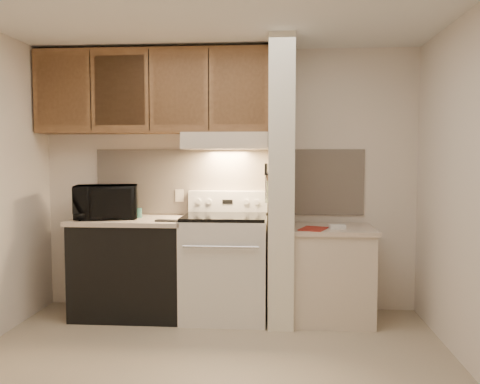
# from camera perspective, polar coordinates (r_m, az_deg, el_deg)

# --- Properties ---
(floor) EXTENTS (3.60, 3.60, 0.00)m
(floor) POSITION_cam_1_polar(r_m,az_deg,el_deg) (3.75, -3.64, -19.27)
(floor) COLOR #B8A78C
(floor) RESTS_ON ground
(ceiling) EXTENTS (3.60, 3.60, 0.00)m
(ceiling) POSITION_cam_1_polar(r_m,az_deg,el_deg) (3.59, -3.83, 20.44)
(ceiling) COLOR white
(ceiling) RESTS_ON wall_back
(wall_back) EXTENTS (3.60, 2.50, 0.02)m
(wall_back) POSITION_cam_1_polar(r_m,az_deg,el_deg) (4.94, -1.30, 1.32)
(wall_back) COLOR silver
(wall_back) RESTS_ON floor
(wall_right) EXTENTS (0.02, 3.00, 2.50)m
(wall_right) POSITION_cam_1_polar(r_m,az_deg,el_deg) (3.67, 25.36, -0.03)
(wall_right) COLOR silver
(wall_right) RESTS_ON floor
(backsplash) EXTENTS (2.60, 0.02, 0.63)m
(backsplash) POSITION_cam_1_polar(r_m,az_deg,el_deg) (4.93, -1.31, 1.14)
(backsplash) COLOR beige
(backsplash) RESTS_ON wall_back
(range_body) EXTENTS (0.76, 0.65, 0.92)m
(range_body) POSITION_cam_1_polar(r_m,az_deg,el_deg) (4.71, -1.70, -8.53)
(range_body) COLOR silver
(range_body) RESTS_ON floor
(oven_window) EXTENTS (0.50, 0.01, 0.30)m
(oven_window) POSITION_cam_1_polar(r_m,az_deg,el_deg) (4.39, -2.14, -8.92)
(oven_window) COLOR black
(oven_window) RESTS_ON range_body
(oven_handle) EXTENTS (0.65, 0.02, 0.02)m
(oven_handle) POSITION_cam_1_polar(r_m,az_deg,el_deg) (4.31, -2.20, -6.18)
(oven_handle) COLOR silver
(oven_handle) RESTS_ON range_body
(cooktop) EXTENTS (0.74, 0.64, 0.03)m
(cooktop) POSITION_cam_1_polar(r_m,az_deg,el_deg) (4.63, -1.71, -2.78)
(cooktop) COLOR black
(cooktop) RESTS_ON range_body
(range_backguard) EXTENTS (0.76, 0.08, 0.20)m
(range_backguard) POSITION_cam_1_polar(r_m,az_deg,el_deg) (4.90, -1.37, -1.05)
(range_backguard) COLOR silver
(range_backguard) RESTS_ON range_body
(range_display) EXTENTS (0.10, 0.01, 0.04)m
(range_display) POSITION_cam_1_polar(r_m,az_deg,el_deg) (4.86, -1.41, -1.10)
(range_display) COLOR black
(range_display) RESTS_ON range_backguard
(range_knob_left_outer) EXTENTS (0.05, 0.02, 0.05)m
(range_knob_left_outer) POSITION_cam_1_polar(r_m,az_deg,el_deg) (4.89, -4.69, -1.07)
(range_knob_left_outer) COLOR silver
(range_knob_left_outer) RESTS_ON range_backguard
(range_knob_left_inner) EXTENTS (0.05, 0.02, 0.05)m
(range_knob_left_inner) POSITION_cam_1_polar(r_m,az_deg,el_deg) (4.87, -3.52, -1.08)
(range_knob_left_inner) COLOR silver
(range_knob_left_inner) RESTS_ON range_backguard
(range_knob_right_inner) EXTENTS (0.05, 0.02, 0.05)m
(range_knob_right_inner) POSITION_cam_1_polar(r_m,az_deg,el_deg) (4.84, 0.70, -1.11)
(range_knob_right_inner) COLOR silver
(range_knob_right_inner) RESTS_ON range_backguard
(range_knob_right_outer) EXTENTS (0.05, 0.02, 0.05)m
(range_knob_right_outer) POSITION_cam_1_polar(r_m,az_deg,el_deg) (4.83, 1.89, -1.12)
(range_knob_right_outer) COLOR silver
(range_knob_right_outer) RESTS_ON range_backguard
(dishwasher_front) EXTENTS (1.00, 0.63, 0.87)m
(dishwasher_front) POSITION_cam_1_polar(r_m,az_deg,el_deg) (4.89, -12.11, -8.44)
(dishwasher_front) COLOR black
(dishwasher_front) RESTS_ON floor
(left_countertop) EXTENTS (1.04, 0.67, 0.04)m
(left_countertop) POSITION_cam_1_polar(r_m,az_deg,el_deg) (4.81, -12.19, -3.15)
(left_countertop) COLOR beige
(left_countertop) RESTS_ON dishwasher_front
(spoon_rest) EXTENTS (0.23, 0.10, 0.02)m
(spoon_rest) POSITION_cam_1_polar(r_m,az_deg,el_deg) (4.52, -8.04, -3.21)
(spoon_rest) COLOR black
(spoon_rest) RESTS_ON left_countertop
(teal_jar) EXTENTS (0.09, 0.09, 0.09)m
(teal_jar) POSITION_cam_1_polar(r_m,az_deg,el_deg) (4.85, -11.43, -2.30)
(teal_jar) COLOR #2B5E58
(teal_jar) RESTS_ON left_countertop
(outlet) EXTENTS (0.08, 0.01, 0.12)m
(outlet) POSITION_cam_1_polar(r_m,az_deg,el_deg) (5.00, -6.81, -0.40)
(outlet) COLOR beige
(outlet) RESTS_ON backsplash
(microwave) EXTENTS (0.63, 0.50, 0.31)m
(microwave) POSITION_cam_1_polar(r_m,az_deg,el_deg) (4.84, -14.78, -1.07)
(microwave) COLOR black
(microwave) RESTS_ON left_countertop
(partition_pillar) EXTENTS (0.22, 0.70, 2.50)m
(partition_pillar) POSITION_cam_1_polar(r_m,az_deg,el_deg) (4.57, 4.65, 1.08)
(partition_pillar) COLOR white
(partition_pillar) RESTS_ON floor
(pillar_trim) EXTENTS (0.01, 0.70, 0.04)m
(pillar_trim) POSITION_cam_1_polar(r_m,az_deg,el_deg) (4.57, 3.19, 1.72)
(pillar_trim) COLOR brown
(pillar_trim) RESTS_ON partition_pillar
(knife_strip) EXTENTS (0.02, 0.42, 0.04)m
(knife_strip) POSITION_cam_1_polar(r_m,az_deg,el_deg) (4.52, 3.11, 1.95)
(knife_strip) COLOR black
(knife_strip) RESTS_ON partition_pillar
(knife_blade_a) EXTENTS (0.01, 0.03, 0.16)m
(knife_blade_a) POSITION_cam_1_polar(r_m,az_deg,el_deg) (4.35, 2.90, 0.55)
(knife_blade_a) COLOR silver
(knife_blade_a) RESTS_ON knife_strip
(knife_handle_a) EXTENTS (0.02, 0.02, 0.10)m
(knife_handle_a) POSITION_cam_1_polar(r_m,az_deg,el_deg) (4.36, 2.91, 2.53)
(knife_handle_a) COLOR black
(knife_handle_a) RESTS_ON knife_strip
(knife_blade_b) EXTENTS (0.01, 0.04, 0.18)m
(knife_blade_b) POSITION_cam_1_polar(r_m,az_deg,el_deg) (4.45, 2.93, 0.49)
(knife_blade_b) COLOR silver
(knife_blade_b) RESTS_ON knife_strip
(knife_handle_b) EXTENTS (0.02, 0.02, 0.10)m
(knife_handle_b) POSITION_cam_1_polar(r_m,az_deg,el_deg) (4.44, 2.94, 2.56)
(knife_handle_b) COLOR black
(knife_handle_b) RESTS_ON knife_strip
(knife_blade_c) EXTENTS (0.01, 0.04, 0.20)m
(knife_blade_c) POSITION_cam_1_polar(r_m,az_deg,el_deg) (4.53, 2.95, 0.43)
(knife_blade_c) COLOR silver
(knife_blade_c) RESTS_ON knife_strip
(knife_handle_c) EXTENTS (0.02, 0.02, 0.10)m
(knife_handle_c) POSITION_cam_1_polar(r_m,az_deg,el_deg) (4.52, 2.96, 2.58)
(knife_handle_c) COLOR black
(knife_handle_c) RESTS_ON knife_strip
(knife_blade_d) EXTENTS (0.01, 0.04, 0.16)m
(knife_blade_d) POSITION_cam_1_polar(r_m,az_deg,el_deg) (4.62, 2.98, 0.75)
(knife_blade_d) COLOR silver
(knife_blade_d) RESTS_ON knife_strip
(knife_handle_d) EXTENTS (0.02, 0.02, 0.10)m
(knife_handle_d) POSITION_cam_1_polar(r_m,az_deg,el_deg) (4.60, 2.98, 2.61)
(knife_handle_d) COLOR black
(knife_handle_d) RESTS_ON knife_strip
(knife_blade_e) EXTENTS (0.01, 0.04, 0.18)m
(knife_blade_e) POSITION_cam_1_polar(r_m,az_deg,el_deg) (4.69, 3.00, 0.68)
(knife_blade_e) COLOR silver
(knife_blade_e) RESTS_ON knife_strip
(knife_handle_e) EXTENTS (0.02, 0.02, 0.10)m
(knife_handle_e) POSITION_cam_1_polar(r_m,az_deg,el_deg) (4.68, 3.00, 2.63)
(knife_handle_e) COLOR black
(knife_handle_e) RESTS_ON knife_strip
(oven_mitt) EXTENTS (0.03, 0.10, 0.25)m
(oven_mitt) POSITION_cam_1_polar(r_m,az_deg,el_deg) (4.74, 3.04, 0.33)
(oven_mitt) COLOR gray
(oven_mitt) RESTS_ON partition_pillar
(right_cab_base) EXTENTS (0.70, 0.60, 0.81)m
(right_cab_base) POSITION_cam_1_polar(r_m,az_deg,el_deg) (4.72, 10.26, -9.26)
(right_cab_base) COLOR beige
(right_cab_base) RESTS_ON floor
(right_countertop) EXTENTS (0.74, 0.64, 0.04)m
(right_countertop) POSITION_cam_1_polar(r_m,az_deg,el_deg) (4.64, 10.33, -4.14)
(right_countertop) COLOR beige
(right_countertop) RESTS_ON right_cab_base
(red_folder) EXTENTS (0.28, 0.33, 0.01)m
(red_folder) POSITION_cam_1_polar(r_m,az_deg,el_deg) (4.47, 8.23, -4.11)
(red_folder) COLOR maroon
(red_folder) RESTS_ON right_countertop
(white_box) EXTENTS (0.14, 0.10, 0.04)m
(white_box) POSITION_cam_1_polar(r_m,az_deg,el_deg) (4.54, 10.88, -3.84)
(white_box) COLOR white
(white_box) RESTS_ON right_countertop
(range_hood) EXTENTS (0.78, 0.44, 0.15)m
(range_hood) POSITION_cam_1_polar(r_m,az_deg,el_deg) (4.72, -1.57, 5.74)
(range_hood) COLOR beige
(range_hood) RESTS_ON upper_cabinets
(hood_lip) EXTENTS (0.78, 0.04, 0.06)m
(hood_lip) POSITION_cam_1_polar(r_m,az_deg,el_deg) (4.51, -1.84, 5.25)
(hood_lip) COLOR beige
(hood_lip) RESTS_ON range_hood
(upper_cabinets) EXTENTS (2.18, 0.33, 0.77)m
(upper_cabinets) POSITION_cam_1_polar(r_m,az_deg,el_deg) (4.92, -9.70, 11.00)
(upper_cabinets) COLOR brown
(upper_cabinets) RESTS_ON wall_back
(cab_door_a) EXTENTS (0.46, 0.01, 0.63)m
(cab_door_a) POSITION_cam_1_polar(r_m,az_deg,el_deg) (5.03, -19.39, 10.67)
(cab_door_a) COLOR brown
(cab_door_a) RESTS_ON upper_cabinets
(cab_gap_a) EXTENTS (0.01, 0.01, 0.73)m
(cab_gap_a) POSITION_cam_1_polar(r_m,az_deg,el_deg) (4.93, -16.44, 10.88)
(cab_gap_a) COLOR black
(cab_gap_a) RESTS_ON upper_cabinets
(cab_door_b) EXTENTS (0.46, 0.01, 0.63)m
(cab_door_b) POSITION_cam_1_polar(r_m,az_deg,el_deg) (4.84, -13.36, 11.06)
(cab_door_b) COLOR brown
(cab_door_b) RESTS_ON upper_cabinets
(cab_gap_b) EXTENTS (0.01, 0.01, 0.73)m
(cab_gap_b) POSITION_cam_1_polar(r_m,az_deg,el_deg) (4.76, -10.18, 11.22)
(cab_gap_b) COLOR black
(cab_gap_b) RESTS_ON upper_cabinets
(cab_door_c) EXTENTS (0.46, 0.01, 0.63)m
(cab_door_c) POSITION_cam_1_polar(r_m,az_deg,el_deg) (4.70, -6.89, 11.34)
(cab_door_c) COLOR brown
(cab_door_c) RESTS_ON upper_cabinets
(cab_gap_c) EXTENTS (0.01, 0.01, 0.73)m
(cab_gap_c) POSITION_cam_1_polar(r_m,az_deg,el_deg) (4.66, -3.54, 11.44)
(cab_gap_c) COLOR black
(cab_gap_c) RESTS_ON upper_cabinets
(cab_door_d) EXTENTS (0.46, 0.01, 0.63)m
(cab_door_d) POSITION_cam_1_polar(r_m,az_deg,el_deg) (4.63, -0.13, 11.49)
(cab_door_d) COLOR brown
(cab_door_d) RESTS_ON upper_cabinets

